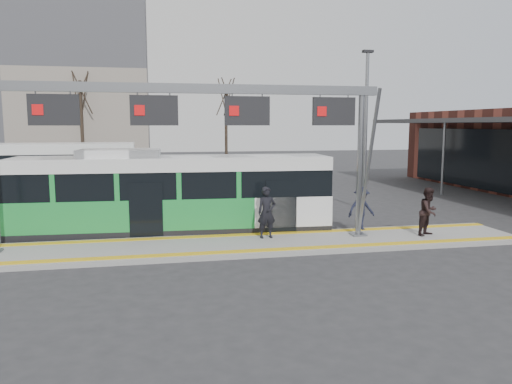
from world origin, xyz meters
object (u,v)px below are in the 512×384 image
hero_bus (173,195)px  passenger_a (267,212)px  gantry (191,117)px  passenger_b (429,211)px  passenger_c (361,209)px

hero_bus → passenger_a: hero_bus is taller
gantry → passenger_a: bearing=6.7°
gantry → passenger_b: 8.93m
gantry → hero_bus: (-0.54, 2.45, -2.85)m
gantry → passenger_c: bearing=7.7°
gantry → passenger_b: bearing=-3.1°
passenger_b → passenger_c: bearing=116.4°
hero_bus → passenger_c: size_ratio=7.18×
hero_bus → passenger_c: hero_bus is taller
gantry → passenger_a: (2.57, 0.30, -3.26)m
hero_bus → passenger_b: 9.30m
hero_bus → gantry: bearing=-74.9°
passenger_c → hero_bus: bearing=161.6°
gantry → passenger_c: 7.17m
hero_bus → passenger_c: bearing=-10.5°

